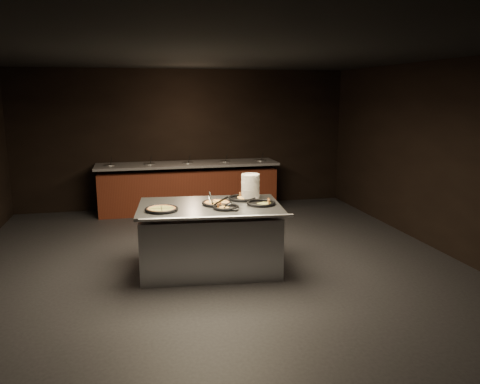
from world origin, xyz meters
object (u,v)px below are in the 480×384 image
(serving_counter, at_px, (210,239))
(pan_cheese_whole, at_px, (217,203))
(plate_stack, at_px, (250,186))
(pan_veggie_whole, at_px, (161,209))

(serving_counter, xyz_separation_m, pan_cheese_whole, (0.10, 0.02, 0.50))
(plate_stack, relative_size, pan_cheese_whole, 0.85)
(plate_stack, xyz_separation_m, pan_cheese_whole, (-0.54, -0.26, -0.15))
(serving_counter, relative_size, pan_veggie_whole, 4.69)
(plate_stack, distance_m, pan_cheese_whole, 0.62)
(plate_stack, height_order, pan_veggie_whole, plate_stack)
(pan_veggie_whole, xyz_separation_m, pan_cheese_whole, (0.76, 0.18, -0.00))
(serving_counter, xyz_separation_m, pan_veggie_whole, (-0.65, -0.16, 0.50))
(plate_stack, height_order, pan_cheese_whole, plate_stack)
(pan_veggie_whole, bearing_deg, plate_stack, 19.01)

